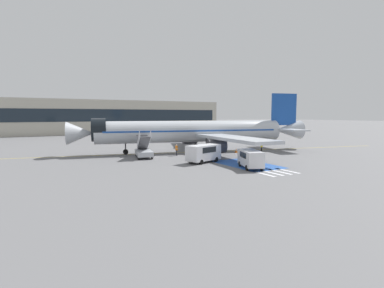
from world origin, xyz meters
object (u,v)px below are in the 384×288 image
object	(u,v)px
boarding_stairs_forward	(144,151)
traffic_cone_0	(236,151)
fuel_tanker	(166,134)
ground_crew_1	(262,146)
ground_crew_0	(176,149)
service_van_1	(251,158)
terminal_building	(85,117)
service_van_0	(203,152)
airliner	(196,132)

from	to	relation	value
boarding_stairs_forward	traffic_cone_0	world-z (taller)	boarding_stairs_forward
fuel_tanker	ground_crew_1	world-z (taller)	fuel_tanker
boarding_stairs_forward	ground_crew_0	xyz separation A→B (m)	(5.15, -0.41, 0.00)
fuel_tanker	ground_crew_1	size ratio (longest dim) A/B	5.41
boarding_stairs_forward	ground_crew_1	bearing A→B (deg)	4.07
service_van_1	terminal_building	distance (m)	77.54
service_van_0	traffic_cone_0	size ratio (longest dim) A/B	8.41
ground_crew_0	terminal_building	world-z (taller)	terminal_building
boarding_stairs_forward	airliner	bearing A→B (deg)	24.89
boarding_stairs_forward	traffic_cone_0	xyz separation A→B (m)	(15.48, -1.95, -0.67)
service_van_1	traffic_cone_0	distance (m)	14.68
airliner	service_van_1	bearing A→B (deg)	-174.44
fuel_tanker	terminal_building	size ratio (longest dim) A/B	0.09
fuel_tanker	service_van_0	size ratio (longest dim) A/B	1.70
ground_crew_0	ground_crew_1	bearing A→B (deg)	80.14
boarding_stairs_forward	service_van_1	distance (m)	16.57
airliner	traffic_cone_0	bearing A→B (deg)	-114.56
ground_crew_0	traffic_cone_0	size ratio (longest dim) A/B	2.72
fuel_tanker	terminal_building	bearing A→B (deg)	-167.81
ground_crew_0	terminal_building	bearing A→B (deg)	-177.12
service_van_0	ground_crew_0	size ratio (longest dim) A/B	3.09
boarding_stairs_forward	service_van_0	distance (m)	9.71
boarding_stairs_forward	ground_crew_1	world-z (taller)	boarding_stairs_forward
airliner	boarding_stairs_forward	size ratio (longest dim) A/B	7.33
ground_crew_1	traffic_cone_0	size ratio (longest dim) A/B	2.64
boarding_stairs_forward	service_van_1	xyz separation A→B (m)	(7.97, -14.52, 0.27)
airliner	boarding_stairs_forward	world-z (taller)	airliner
airliner	service_van_0	xyz separation A→B (m)	(-4.67, -10.23, -2.09)
service_van_0	service_van_1	xyz separation A→B (m)	(2.57, -6.46, -0.12)
airliner	traffic_cone_0	world-z (taller)	airliner
boarding_stairs_forward	terminal_building	distance (m)	62.88
ground_crew_1	traffic_cone_0	xyz separation A→B (m)	(-4.53, 1.10, -0.65)
fuel_tanker	traffic_cone_0	distance (m)	26.88
service_van_1	airliner	bearing A→B (deg)	-75.84
boarding_stairs_forward	ground_crew_0	distance (m)	5.17
airliner	fuel_tanker	distance (m)	23.25
airliner	ground_crew_1	distance (m)	11.50
service_van_0	ground_crew_0	world-z (taller)	service_van_0
traffic_cone_0	terminal_building	xyz separation A→B (m)	(-13.26, 64.62, 5.27)
service_van_1	ground_crew_0	xyz separation A→B (m)	(-2.82, 14.11, -0.26)
airliner	service_van_0	size ratio (longest dim) A/B	7.57
service_van_1	traffic_cone_0	xyz separation A→B (m)	(7.50, 12.58, -0.94)
service_van_1	terminal_building	bearing A→B (deg)	-64.40
ground_crew_0	boarding_stairs_forward	bearing A→B (deg)	-94.33
service_van_1	terminal_building	xyz separation A→B (m)	(-5.76, 77.20, 4.33)
airliner	fuel_tanker	xyz separation A→B (m)	(4.58, 22.72, -1.84)
service_van_1	terminal_building	size ratio (longest dim) A/B	0.05
boarding_stairs_forward	ground_crew_0	bearing A→B (deg)	8.19
ground_crew_1	traffic_cone_0	bearing A→B (deg)	139.20
airliner	traffic_cone_0	size ratio (longest dim) A/B	63.63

